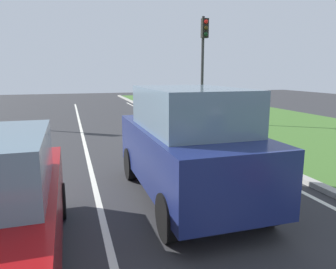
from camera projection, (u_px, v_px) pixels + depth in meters
The scene contains 7 objects.
ground_plane at pixel (105, 145), 11.45m from camera, with size 60.00×60.00×0.00m, color #2D2D30.
lane_line_center at pixel (85, 146), 11.25m from camera, with size 0.12×32.00×0.01m, color silver.
lane_line_right_edge at pixel (198, 139), 12.50m from camera, with size 0.12×32.00×0.01m, color silver.
grass_verge_right at pixel (302, 132), 13.92m from camera, with size 9.00×48.00×0.06m, color #3D6628.
curb_right at pixel (210, 137), 12.63m from camera, with size 0.24×48.00×0.12m, color #9E9B93.
car_suv_ahead at pixel (188, 143), 6.39m from camera, with size 1.98×4.50×2.28m.
traffic_light_near_right at pixel (204, 51), 15.55m from camera, with size 0.32×0.50×5.22m.
Camera 1 is at (-1.15, 2.66, 2.56)m, focal length 34.11 mm.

